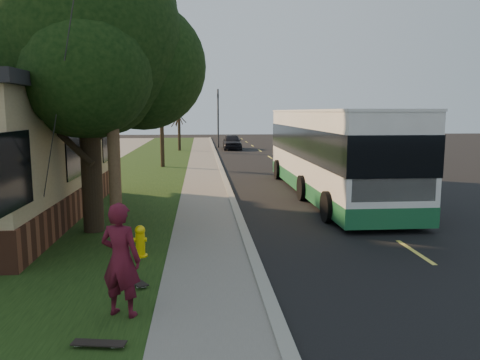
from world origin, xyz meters
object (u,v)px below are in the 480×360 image
at_px(transit_bus, 330,150).
at_px(skateboard_main, 135,281).
at_px(fire_hydrant, 140,241).
at_px(bare_tree_near, 162,132).
at_px(utility_pole, 110,59).
at_px(distant_car, 232,142).
at_px(bare_tree_far, 179,128).
at_px(skateboarder, 121,260).
at_px(leafy_tree, 88,45).
at_px(skateboard_spare, 99,344).
at_px(traffic_signal, 218,114).

height_order(transit_bus, skateboard_main, transit_bus).
xyz_separation_m(fire_hydrant, bare_tree_near, (-0.90, 18.00, 1.72)).
height_order(utility_pole, distant_car, utility_pole).
xyz_separation_m(utility_pole, distant_car, (4.97, 30.69, -3.94)).
bearing_deg(skateboard_main, bare_tree_near, 92.90).
relative_size(bare_tree_far, skateboard_main, 5.01).
xyz_separation_m(transit_bus, skateboarder, (-6.55, -11.06, -0.84)).
distance_m(leafy_tree, distant_car, 29.95).
distance_m(bare_tree_far, skateboarder, 33.18).
relative_size(utility_pole, skateboard_spare, 11.41).
bearing_deg(skateboarder, transit_bus, -99.68).
bearing_deg(transit_bus, skateboarder, -120.64).
bearing_deg(bare_tree_near, utility_pole, -89.34).
height_order(fire_hydrant, leafy_tree, leafy_tree).
relative_size(fire_hydrant, traffic_signal, 0.13).
xyz_separation_m(fire_hydrant, transit_bus, (6.65, 7.90, 1.42)).
relative_size(traffic_signal, skateboard_spare, 6.92).
bearing_deg(skateboard_main, fire_hydrant, 93.29).
relative_size(skateboard_spare, distant_car, 0.20).
xyz_separation_m(utility_pole, leafy_tree, (-0.87, 1.66, 0.54)).
height_order(utility_pole, transit_bus, utility_pole).
bearing_deg(bare_tree_near, skateboard_main, -87.10).
bearing_deg(skateboard_main, skateboard_spare, -93.74).
bearing_deg(bare_tree_far, utility_pole, -90.60).
bearing_deg(bare_tree_near, traffic_signal, 75.96).
xyz_separation_m(leafy_tree, traffic_signal, (4.67, 31.35, -2.00)).
relative_size(utility_pole, traffic_signal, 1.65).
relative_size(transit_bus, distant_car, 3.18).
bearing_deg(traffic_signal, skateboard_main, -94.80).
bearing_deg(traffic_signal, bare_tree_near, -104.04).
distance_m(utility_pole, skateboarder, 5.57).
bearing_deg(traffic_signal, fire_hydrant, -95.21).
relative_size(bare_tree_far, traffic_signal, 0.73).
distance_m(skateboard_main, distant_car, 33.69).
bearing_deg(leafy_tree, distant_car, 78.63).
bearing_deg(leafy_tree, skateboard_main, -69.16).
bearing_deg(bare_tree_near, fire_hydrant, -87.14).
height_order(skateboarder, skateboard_spare, skateboarder).
bearing_deg(fire_hydrant, utility_pole, 125.38).
distance_m(utility_pole, skateboard_spare, 6.93).
height_order(fire_hydrant, bare_tree_far, bare_tree_far).
bearing_deg(skateboarder, bare_tree_near, -66.34).
height_order(fire_hydrant, distant_car, distant_car).
relative_size(fire_hydrant, utility_pole, 0.08).
bearing_deg(skateboard_spare, skateboard_main, 86.26).
height_order(skateboarder, skateboard_main, skateboarder).
relative_size(traffic_signal, transit_bus, 0.43).
distance_m(bare_tree_near, skateboard_spare, 22.34).
bearing_deg(skateboard_main, bare_tree_far, 90.90).
relative_size(bare_tree_far, skateboarder, 2.13).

